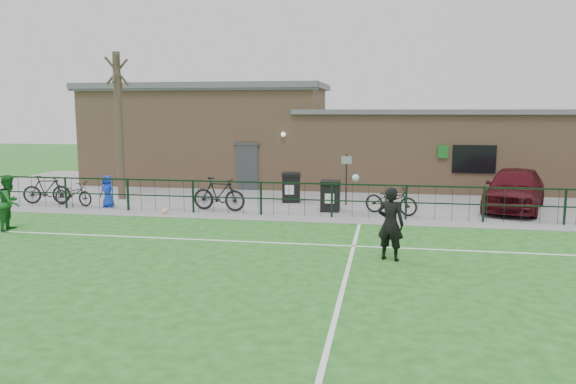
% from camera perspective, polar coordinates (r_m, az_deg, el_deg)
% --- Properties ---
extents(ground, '(90.00, 90.00, 0.00)m').
position_cam_1_polar(ground, '(11.94, -4.27, -9.64)').
color(ground, '#1C5C1B').
rests_on(ground, ground).
extents(paving_strip, '(34.00, 13.00, 0.02)m').
position_cam_1_polar(paving_strip, '(24.93, 3.42, -0.15)').
color(paving_strip, gray).
rests_on(paving_strip, ground).
extents(pitch_line_touch, '(28.00, 0.10, 0.01)m').
position_cam_1_polar(pitch_line_touch, '(19.36, 1.45, -2.62)').
color(pitch_line_touch, white).
rests_on(pitch_line_touch, ground).
extents(pitch_line_mid, '(28.00, 0.10, 0.01)m').
position_cam_1_polar(pitch_line_mid, '(15.70, -0.64, -5.21)').
color(pitch_line_mid, white).
rests_on(pitch_line_mid, ground).
extents(pitch_line_perp, '(0.10, 16.00, 0.01)m').
position_cam_1_polar(pitch_line_perp, '(11.63, 5.48, -10.13)').
color(pitch_line_perp, white).
rests_on(pitch_line_perp, ground).
extents(perimeter_fence, '(28.00, 0.10, 1.20)m').
position_cam_1_polar(perimeter_fence, '(19.45, 1.55, -0.78)').
color(perimeter_fence, black).
rests_on(perimeter_fence, ground).
extents(bare_tree, '(0.30, 0.30, 6.00)m').
position_cam_1_polar(bare_tree, '(24.09, -16.78, 6.36)').
color(bare_tree, '#403527').
rests_on(bare_tree, ground).
extents(wheelie_bin_left, '(0.83, 0.91, 1.07)m').
position_cam_1_polar(wheelie_bin_left, '(22.56, 0.33, 0.37)').
color(wheelie_bin_left, black).
rests_on(wheelie_bin_left, paving_strip).
extents(wheelie_bin_right, '(0.70, 0.79, 1.02)m').
position_cam_1_polar(wheelie_bin_right, '(20.56, 4.35, -0.50)').
color(wheelie_bin_right, black).
rests_on(wheelie_bin_right, paving_strip).
extents(sign_post, '(0.07, 0.07, 2.00)m').
position_cam_1_polar(sign_post, '(21.79, 5.94, 1.27)').
color(sign_post, black).
rests_on(sign_post, paving_strip).
extents(car_maroon, '(3.22, 5.03, 1.60)m').
position_cam_1_polar(car_maroon, '(22.29, 22.03, 0.34)').
color(car_maroon, '#4B0D15').
rests_on(car_maroon, paving_strip).
extents(bicycle_b, '(1.92, 0.91, 1.11)m').
position_cam_1_polar(bicycle_b, '(24.03, -23.33, 0.22)').
color(bicycle_b, black).
rests_on(bicycle_b, paving_strip).
extents(bicycle_c, '(1.85, 0.95, 0.93)m').
position_cam_1_polar(bicycle_c, '(23.20, -20.99, -0.15)').
color(bicycle_c, black).
rests_on(bicycle_c, paving_strip).
extents(bicycle_d, '(2.10, 0.85, 1.23)m').
position_cam_1_polar(bicycle_d, '(20.68, -7.03, -0.20)').
color(bicycle_d, black).
rests_on(bicycle_d, paving_strip).
extents(bicycle_e, '(2.07, 1.41, 1.03)m').
position_cam_1_polar(bicycle_e, '(20.14, 10.43, -0.79)').
color(bicycle_e, black).
rests_on(bicycle_e, paving_strip).
extents(spectator_child, '(0.66, 0.49, 1.22)m').
position_cam_1_polar(spectator_child, '(22.34, -17.87, 0.08)').
color(spectator_child, '#1537C6').
rests_on(spectator_child, paving_strip).
extents(goalkeeper_kick, '(1.56, 3.89, 1.83)m').
position_cam_1_polar(goalkeeper_kick, '(14.08, 10.29, -3.07)').
color(goalkeeper_kick, black).
rests_on(goalkeeper_kick, ground).
extents(outfield_player, '(0.80, 0.94, 1.71)m').
position_cam_1_polar(outfield_player, '(19.30, -26.41, -0.96)').
color(outfield_player, '#1B5F24').
rests_on(outfield_player, ground).
extents(ball_ground, '(0.21, 0.21, 0.21)m').
position_cam_1_polar(ball_ground, '(20.53, -12.41, -1.89)').
color(ball_ground, white).
rests_on(ball_ground, ground).
extents(clubhouse, '(24.25, 5.40, 4.96)m').
position_cam_1_polar(clubhouse, '(27.79, 2.37, 5.31)').
color(clubhouse, '#A27D5A').
rests_on(clubhouse, ground).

